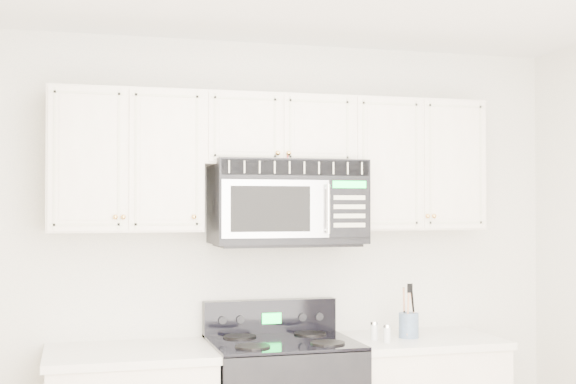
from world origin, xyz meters
name	(u,v)px	position (x,y,z in m)	size (l,w,h in m)	color
room	(381,303)	(0.00, 0.00, 1.30)	(3.51, 3.51, 2.61)	olive
upper_cabinets	(275,156)	(0.00, 1.58, 1.93)	(2.44, 0.37, 0.75)	silver
microwave	(287,202)	(0.06, 1.54, 1.68)	(0.83, 0.47, 0.46)	black
utensil_crock	(409,324)	(0.73, 1.41, 1.00)	(0.11, 0.11, 0.30)	slate
shaker_salt	(387,334)	(0.55, 1.29, 0.97)	(0.04, 0.04, 0.10)	silver
shaker_pepper	(374,331)	(0.51, 1.39, 0.97)	(0.04, 0.04, 0.10)	silver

